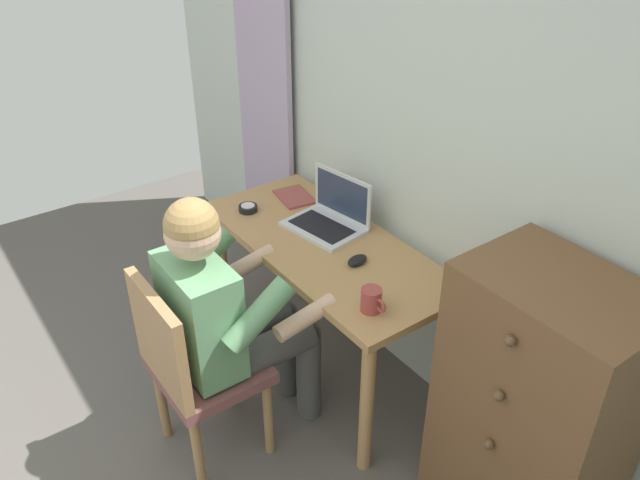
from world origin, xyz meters
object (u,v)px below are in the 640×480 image
at_px(desk, 325,263).
at_px(chair, 192,365).
at_px(laptop, 330,216).
at_px(person_seated, 230,311).
at_px(desk_clock, 248,208).
at_px(dresser, 533,414).
at_px(notebook_pad, 295,197).
at_px(coffee_mug, 372,300).
at_px(computer_mouse, 357,260).

xyz_separation_m(desk, chair, (0.12, -0.73, -0.12)).
height_order(chair, laptop, laptop).
relative_size(person_seated, desk_clock, 13.28).
bearing_deg(desk_clock, person_seated, -36.48).
bearing_deg(laptop, dresser, -0.81).
bearing_deg(laptop, notebook_pad, 176.05).
relative_size(desk_clock, coffee_mug, 0.75).
bearing_deg(computer_mouse, person_seated, -108.11).
relative_size(laptop, desk_clock, 4.17).
height_order(computer_mouse, coffee_mug, coffee_mug).
height_order(desk, computer_mouse, computer_mouse).
bearing_deg(notebook_pad, laptop, 5.55).
relative_size(person_seated, laptop, 3.18).
bearing_deg(coffee_mug, dresser, 20.65).
relative_size(chair, notebook_pad, 4.18).
height_order(person_seated, desk_clock, person_seated).
bearing_deg(coffee_mug, desk, 163.69).
xyz_separation_m(desk, laptop, (-0.10, 0.10, 0.16)).
bearing_deg(laptop, coffee_mug, -22.46).
bearing_deg(computer_mouse, chair, -105.91).
bearing_deg(chair, person_seated, 89.97).
xyz_separation_m(laptop, computer_mouse, (0.32, -0.09, -0.04)).
distance_m(chair, laptop, 0.91).
xyz_separation_m(dresser, person_seated, (-0.97, -0.63, 0.12)).
bearing_deg(coffee_mug, computer_mouse, 150.84).
xyz_separation_m(computer_mouse, desk_clock, (-0.66, -0.14, -0.00)).
bearing_deg(notebook_pad, desk, -6.74).
bearing_deg(dresser, computer_mouse, -175.22).
xyz_separation_m(dresser, computer_mouse, (-0.88, -0.07, 0.19)).
height_order(computer_mouse, desk_clock, computer_mouse).
bearing_deg(chair, dresser, 40.10).
height_order(person_seated, coffee_mug, person_seated).
relative_size(chair, person_seated, 0.73).
distance_m(desk, desk_clock, 0.48).
relative_size(laptop, computer_mouse, 3.75).
xyz_separation_m(dresser, coffee_mug, (-0.60, -0.23, 0.22)).
relative_size(dresser, computer_mouse, 11.03).
xyz_separation_m(desk, computer_mouse, (0.21, 0.01, 0.12)).
relative_size(desk, notebook_pad, 6.13).
bearing_deg(dresser, coffee_mug, -159.35).
bearing_deg(notebook_pad, computer_mouse, -0.53).
height_order(desk, coffee_mug, coffee_mug).
bearing_deg(person_seated, laptop, 109.11).
bearing_deg(person_seated, dresser, 33.18).
relative_size(desk, person_seated, 1.08).
relative_size(dresser, chair, 1.26).
bearing_deg(dresser, person_seated, -146.82).
xyz_separation_m(chair, person_seated, (0.00, 0.18, 0.18)).
height_order(person_seated, notebook_pad, person_seated).
relative_size(desk, coffee_mug, 10.73).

